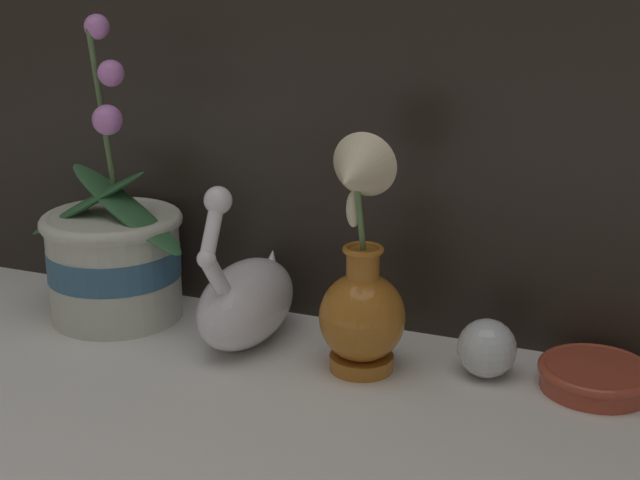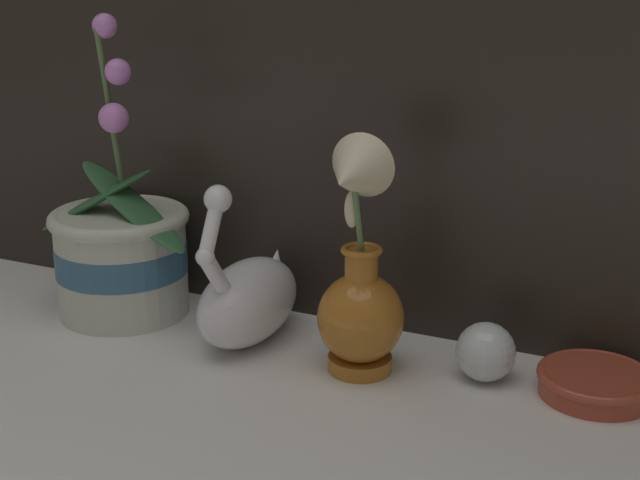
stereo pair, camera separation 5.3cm
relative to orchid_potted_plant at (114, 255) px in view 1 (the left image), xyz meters
The scene contains 6 objects.
ground_plane 0.35m from the orchid_potted_plant, 22.54° to the right, with size 2.80×2.80×0.00m, color silver.
orchid_potted_plant is the anchor object (origin of this frame).
swan_figurine 0.21m from the orchid_potted_plant, ahead, with size 0.10×0.22×0.22m.
blue_vase 0.37m from the orchid_potted_plant, ahead, with size 0.10×0.12×0.29m.
glass_sphere 0.52m from the orchid_potted_plant, ahead, with size 0.07×0.07×0.07m.
amber_dish 0.65m from the orchid_potted_plant, ahead, with size 0.13×0.13×0.03m.
Camera 1 is at (0.38, -0.84, 0.48)m, focal length 50.00 mm.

